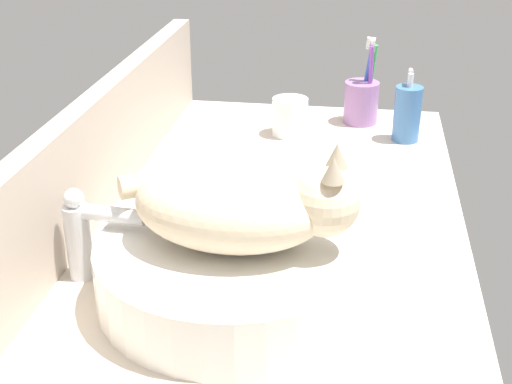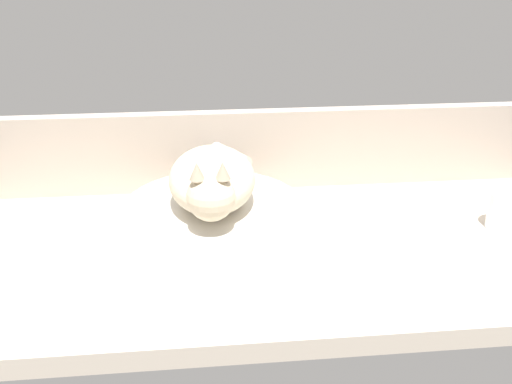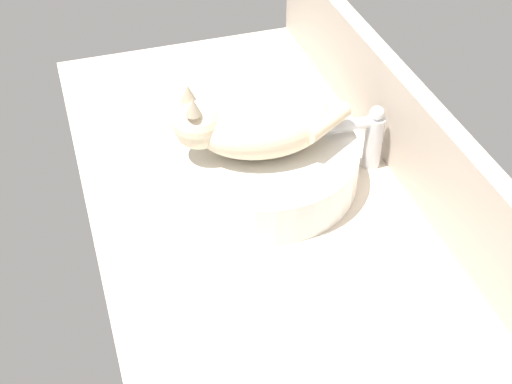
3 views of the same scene
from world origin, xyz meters
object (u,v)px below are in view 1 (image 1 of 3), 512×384
Objects in this scene: sink_basin at (232,269)px; soap_dispenser at (407,113)px; water_glass at (290,119)px; cat at (242,203)px; faucet at (85,231)px; toothbrush_cup at (362,100)px.

soap_dispenser reaches higher than sink_basin.
soap_dispenser is (62.34, -25.03, 1.72)cm from sink_basin.
water_glass is at bearing 90.78° from soap_dispenser.
water_glass is at bearing 0.42° from cat.
faucet is 0.73× the size of toothbrush_cup.
soap_dispenser is (60.71, -45.75, -1.44)cm from faucet.
faucet is 76.03cm from soap_dispenser.
sink_basin is 2.65× the size of faucet.
cat is 1.72× the size of toothbrush_cup.
soap_dispenser is at bearing -135.54° from toothbrush_cup.
faucet is at bearing 160.29° from water_glass.
faucet reaches higher than sink_basin.
soap_dispenser is 1.87× the size of water_glass.
faucet is (1.62, 20.72, 3.16)cm from sink_basin.
soap_dispenser is at bearing -89.22° from water_glass.
toothbrush_cup is 17.81cm from water_glass.
faucet is (1.61, 22.08, -6.74)cm from cat.
toothbrush_cup is at bearing 44.46° from soap_dispenser.
soap_dispenser is at bearing -21.88° from sink_basin.
soap_dispenser is 0.79× the size of toothbrush_cup.
sink_basin reaches higher than water_glass.
sink_basin is 67.20cm from soap_dispenser.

